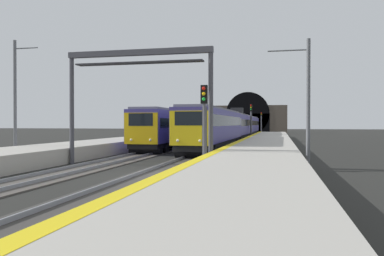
# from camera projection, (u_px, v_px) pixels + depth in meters

# --- Properties ---
(ground_plane) EXTENTS (320.00, 320.00, 0.00)m
(ground_plane) POSITION_uv_depth(u_px,v_px,m) (153.00, 177.00, 18.59)
(ground_plane) COLOR black
(platform_right) EXTENTS (112.00, 4.83, 1.00)m
(platform_right) POSITION_uv_depth(u_px,v_px,m) (251.00, 169.00, 17.55)
(platform_right) COLOR #ADA89E
(platform_right) RESTS_ON ground_plane
(platform_right_edge_strip) EXTENTS (112.00, 0.50, 0.01)m
(platform_right_edge_strip) POSITION_uv_depth(u_px,v_px,m) (204.00, 157.00, 18.02)
(platform_right_edge_strip) COLOR yellow
(platform_right_edge_strip) RESTS_ON platform_right
(track_main_line) EXTENTS (160.00, 2.70, 0.21)m
(track_main_line) POSITION_uv_depth(u_px,v_px,m) (153.00, 176.00, 18.59)
(track_main_line) COLOR #383533
(track_main_line) RESTS_ON ground_plane
(track_adjacent_line) EXTENTS (160.00, 2.94, 0.21)m
(track_adjacent_line) POSITION_uv_depth(u_px,v_px,m) (64.00, 173.00, 19.64)
(track_adjacent_line) COLOR #4C4742
(track_adjacent_line) RESTS_ON ground_plane
(train_main_approaching) EXTENTS (59.89, 3.19, 4.82)m
(train_main_approaching) POSITION_uv_depth(u_px,v_px,m) (237.00, 126.00, 55.62)
(train_main_approaching) COLOR navy
(train_main_approaching) RESTS_ON ground_plane
(train_adjacent_platform) EXTENTS (63.21, 3.05, 4.81)m
(train_adjacent_platform) POSITION_uv_depth(u_px,v_px,m) (210.00, 125.00, 61.35)
(train_adjacent_platform) COLOR navy
(train_adjacent_platform) RESTS_ON ground_plane
(railway_signal_near) EXTENTS (0.39, 0.38, 4.73)m
(railway_signal_near) POSITION_uv_depth(u_px,v_px,m) (204.00, 118.00, 21.67)
(railway_signal_near) COLOR #4C4C54
(railway_signal_near) RESTS_ON ground_plane
(railway_signal_mid) EXTENTS (0.39, 0.38, 5.47)m
(railway_signal_mid) POSITION_uv_depth(u_px,v_px,m) (251.00, 119.00, 57.73)
(railway_signal_mid) COLOR #4C4C54
(railway_signal_mid) RESTS_ON ground_plane
(railway_signal_far) EXTENTS (0.39, 0.38, 5.26)m
(railway_signal_far) POSITION_uv_depth(u_px,v_px,m) (261.00, 121.00, 91.51)
(railway_signal_far) COLOR #4C4C54
(railway_signal_far) RESTS_ON ground_plane
(overhead_signal_gantry) EXTENTS (0.70, 9.21, 7.04)m
(overhead_signal_gantry) POSITION_uv_depth(u_px,v_px,m) (138.00, 77.00, 23.35)
(overhead_signal_gantry) COLOR #3F3F47
(overhead_signal_gantry) RESTS_ON ground_plane
(tunnel_portal) EXTENTS (2.43, 20.99, 11.75)m
(tunnel_portal) POSITION_uv_depth(u_px,v_px,m) (248.00, 119.00, 105.73)
(tunnel_portal) COLOR #51473D
(tunnel_portal) RESTS_ON ground_plane
(catenary_mast_near) EXTENTS (0.22, 1.92, 8.45)m
(catenary_mast_near) POSITION_uv_depth(u_px,v_px,m) (15.00, 99.00, 27.22)
(catenary_mast_near) COLOR #595B60
(catenary_mast_near) RESTS_ON ground_plane
(catenary_mast_far) EXTENTS (0.22, 2.29, 7.19)m
(catenary_mast_far) POSITION_uv_depth(u_px,v_px,m) (307.00, 103.00, 21.00)
(catenary_mast_far) COLOR #595B60
(catenary_mast_far) RESTS_ON ground_plane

